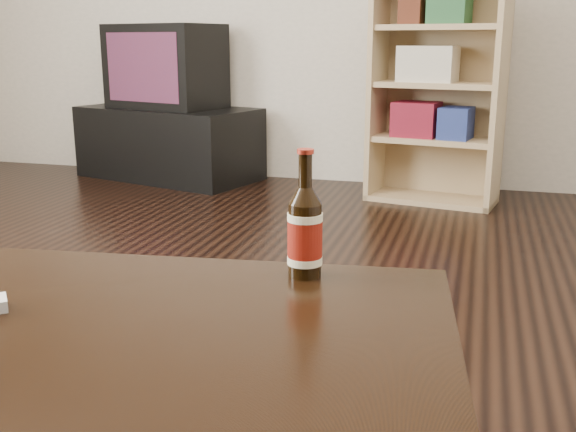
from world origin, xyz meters
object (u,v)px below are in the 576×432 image
(tv_stand, at_px, (169,143))
(bookshelf, at_px, (437,79))
(coffee_table, at_px, (9,373))
(tv, at_px, (166,66))
(beer_bottle, at_px, (305,232))

(tv_stand, xyz_separation_m, bookshelf, (1.68, -0.19, 0.44))
(tv_stand, distance_m, coffee_table, 3.47)
(tv, bearing_deg, bookshelf, 9.46)
(coffee_table, bearing_deg, bookshelf, 82.93)
(coffee_table, bearing_deg, tv_stand, 112.12)
(beer_bottle, bearing_deg, tv_stand, 119.88)
(tv, bearing_deg, coffee_table, -52.00)
(tv, relative_size, bookshelf, 0.61)
(tv_stand, relative_size, tv, 1.47)
(bookshelf, xyz_separation_m, beer_bottle, (-0.03, -2.68, -0.12))
(tv_stand, bearing_deg, coffee_table, -52.01)
(coffee_table, height_order, beer_bottle, beer_bottle)
(tv, bearing_deg, beer_bottle, -44.23)
(tv_stand, bearing_deg, tv, -90.00)
(coffee_table, bearing_deg, beer_bottle, 44.94)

